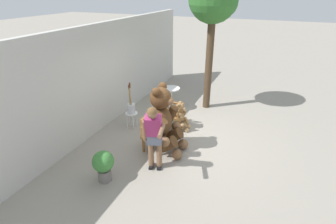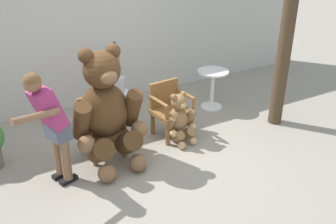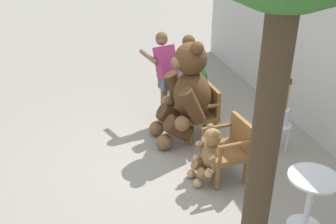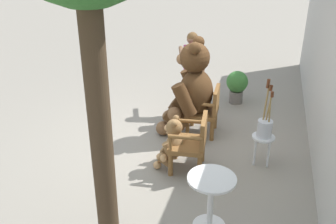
{
  "view_description": "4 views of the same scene",
  "coord_description": "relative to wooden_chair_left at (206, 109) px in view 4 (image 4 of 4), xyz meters",
  "views": [
    {
      "loc": [
        -5.48,
        -1.94,
        3.6
      ],
      "look_at": [
        -0.1,
        0.36,
        0.81
      ],
      "focal_mm": 28.0,
      "sensor_mm": 36.0,
      "label": 1
    },
    {
      "loc": [
        -2.07,
        -4.05,
        3.0
      ],
      "look_at": [
        0.25,
        0.06,
        0.68
      ],
      "focal_mm": 40.0,
      "sensor_mm": 36.0,
      "label": 2
    },
    {
      "loc": [
        4.54,
        -1.28,
        3.13
      ],
      "look_at": [
        -0.24,
        -0.09,
        0.68
      ],
      "focal_mm": 40.0,
      "sensor_mm": 36.0,
      "label": 3
    },
    {
      "loc": [
        5.2,
        1.5,
        3.2
      ],
      "look_at": [
        -0.08,
        0.03,
        0.57
      ],
      "focal_mm": 40.0,
      "sensor_mm": 36.0,
      "label": 4
    }
  ],
  "objects": [
    {
      "name": "ground_plane",
      "position": [
        0.58,
        -0.56,
        -0.46
      ],
      "size": [
        60.0,
        60.0,
        0.0
      ],
      "primitive_type": "plane",
      "color": "gray"
    },
    {
      "name": "back_wall",
      "position": [
        0.58,
        1.84,
        0.94
      ],
      "size": [
        10.0,
        0.16,
        2.8
      ],
      "primitive_type": "cube",
      "color": "beige",
      "rests_on": "ground"
    },
    {
      "name": "wooden_chair_left",
      "position": [
        0.0,
        0.0,
        0.0
      ],
      "size": [
        0.58,
        0.54,
        0.86
      ],
      "color": "brown",
      "rests_on": "ground"
    },
    {
      "name": "wooden_chair_right",
      "position": [
        1.14,
        -0.0,
        0.0
      ],
      "size": [
        0.61,
        0.57,
        0.86
      ],
      "color": "brown",
      "rests_on": "ground"
    },
    {
      "name": "teddy_bear_large",
      "position": [
        0.01,
        -0.27,
        0.36
      ],
      "size": [
        1.0,
        0.96,
        1.67
      ],
      "color": "#4C3019",
      "rests_on": "ground"
    },
    {
      "name": "teddy_bear_small",
      "position": [
        1.15,
        -0.29,
        -0.06
      ],
      "size": [
        0.49,
        0.48,
        0.81
      ],
      "color": "olive",
      "rests_on": "ground"
    },
    {
      "name": "person_visitor",
      "position": [
        -0.77,
        -0.42,
        0.46
      ],
      "size": [
        0.7,
        0.62,
        1.56
      ],
      "color": "black",
      "rests_on": "ground"
    },
    {
      "name": "white_stool",
      "position": [
        0.7,
        1.0,
        -0.11
      ],
      "size": [
        0.34,
        0.34,
        0.46
      ],
      "color": "silver",
      "rests_on": "ground"
    },
    {
      "name": "brush_bucket",
      "position": [
        0.7,
        1.0,
        0.18
      ],
      "size": [
        0.22,
        0.22,
        0.89
      ],
      "color": "silver",
      "rests_on": "white_stool"
    },
    {
      "name": "round_side_table",
      "position": [
        2.31,
        0.48,
        -0.01
      ],
      "size": [
        0.56,
        0.56,
        0.72
      ],
      "color": "white",
      "rests_on": "ground"
    },
    {
      "name": "potted_plant",
      "position": [
        -1.48,
        0.38,
        -0.07
      ],
      "size": [
        0.44,
        0.44,
        0.68
      ],
      "color": "slate",
      "rests_on": "ground"
    }
  ]
}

